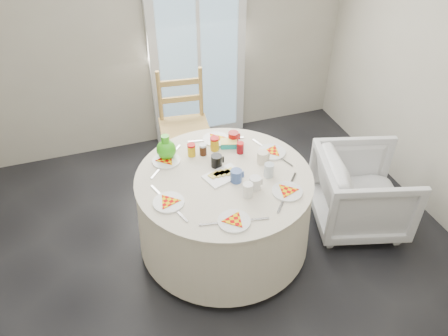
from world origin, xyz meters
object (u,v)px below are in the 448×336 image
object	(u,v)px
table	(224,210)
wooden_chair	(185,131)
armchair	(363,187)
green_pitcher	(166,142)

from	to	relation	value
table	wooden_chair	world-z (taller)	wooden_chair
wooden_chair	armchair	xyz separation A→B (m)	(1.22, -1.20, -0.08)
table	green_pitcher	world-z (taller)	green_pitcher
wooden_chair	green_pitcher	size ratio (longest dim) A/B	5.17
armchair	green_pitcher	distance (m)	1.69
wooden_chair	green_pitcher	bearing A→B (deg)	-107.34
table	armchair	xyz separation A→B (m)	(1.19, -0.13, 0.02)
table	wooden_chair	size ratio (longest dim) A/B	1.32
wooden_chair	green_pitcher	world-z (taller)	wooden_chair
green_pitcher	table	bearing A→B (deg)	-22.12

